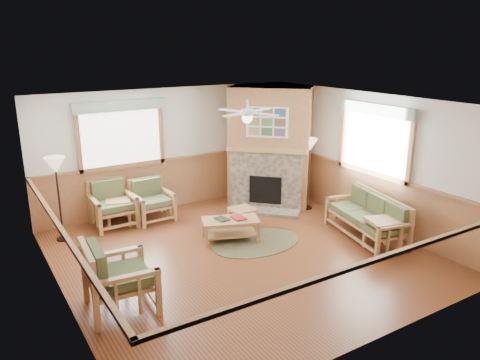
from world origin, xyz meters
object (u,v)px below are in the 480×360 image
end_table_sofa (383,235)px  footstool (243,218)px  coffee_table (231,230)px  end_table_chairs (119,212)px  armchair_left (120,276)px  floor_lamp_left (59,199)px  floor_lamp_right (308,174)px  armchair_back_left (113,204)px  sofa (366,217)px  armchair_back_right (152,201)px

end_table_sofa → footstool: end_table_sofa is taller
coffee_table → end_table_chairs: (-1.55, 1.89, 0.06)m
coffee_table → end_table_chairs: 2.45m
armchair_left → floor_lamp_left: floor_lamp_left is taller
coffee_table → footstool: (0.55, 0.45, -0.01)m
floor_lamp_right → armchair_back_left: bearing=162.6°
armchair_left → floor_lamp_left: 2.98m
end_table_chairs → footstool: 2.55m
end_table_sofa → floor_lamp_left: floor_lamp_left is taller
coffee_table → sofa: bearing=-8.3°
armchair_back_left → coffee_table: 2.53m
coffee_table → end_table_sofa: end_table_sofa is taller
armchair_back_left → end_table_chairs: (0.11, 0.00, -0.19)m
end_table_chairs → floor_lamp_right: 4.18m
footstool → armchair_left: bearing=-151.3°
footstool → floor_lamp_left: floor_lamp_left is taller
sofa → coffee_table: size_ratio=1.72×
sofa → armchair_left: bearing=-77.6°
sofa → end_table_sofa: sofa is taller
floor_lamp_left → footstool: bearing=-21.3°
armchair_back_right → armchair_left: (-1.67, -3.02, 0.08)m
armchair_back_left → end_table_sofa: 5.30m
coffee_table → end_table_chairs: end_table_chairs is taller
armchair_left → floor_lamp_left: size_ratio=0.62×
armchair_back_right → end_table_chairs: 0.72m
floor_lamp_left → armchair_back_right: bearing=1.9°
footstool → floor_lamp_right: size_ratio=0.28×
armchair_left → floor_lamp_right: 5.27m
armchair_back_right → floor_lamp_right: bearing=-22.1°
coffee_table → end_table_chairs: size_ratio=1.94×
sofa → end_table_chairs: bearing=-116.9°
sofa → floor_lamp_right: size_ratio=1.12×
end_table_chairs → floor_lamp_left: bearing=-171.6°
armchair_back_left → floor_lamp_right: floor_lamp_right is taller
armchair_back_left → armchair_back_right: 0.81m
sofa → armchair_left: size_ratio=1.79×
armchair_back_right → armchair_left: 3.45m
floor_lamp_left → armchair_left: bearing=-86.5°
armchair_left → end_table_sofa: size_ratio=1.70×
armchair_back_right → coffee_table: size_ratio=0.81×
coffee_table → armchair_back_left: bearing=152.3°
sofa → floor_lamp_left: bearing=-108.2°
end_table_sofa → armchair_back_right: bearing=129.1°
sofa → footstool: bearing=-122.2°
armchair_back_left → coffee_table: size_ratio=0.87×
armchair_back_right → end_table_chairs: armchair_back_right is taller
armchair_back_left → armchair_left: armchair_left is taller
armchair_back_right → coffee_table: armchair_back_right is taller
armchair_back_left → floor_lamp_left: 1.12m
armchair_left → end_table_chairs: size_ratio=1.87×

